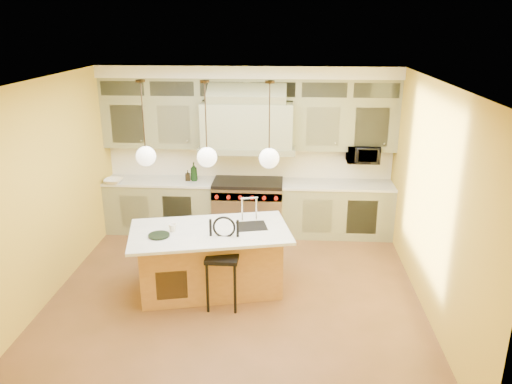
# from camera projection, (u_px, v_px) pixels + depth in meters

# --- Properties ---
(floor) EXTENTS (5.00, 5.00, 0.00)m
(floor) POSITION_uv_depth(u_px,v_px,m) (236.00, 294.00, 6.91)
(floor) COLOR brown
(floor) RESTS_ON ground
(ceiling) EXTENTS (5.00, 5.00, 0.00)m
(ceiling) POSITION_uv_depth(u_px,v_px,m) (233.00, 81.00, 5.97)
(ceiling) COLOR white
(ceiling) RESTS_ON wall_back
(wall_back) EXTENTS (5.00, 0.00, 5.00)m
(wall_back) POSITION_uv_depth(u_px,v_px,m) (249.00, 148.00, 8.80)
(wall_back) COLOR gold
(wall_back) RESTS_ON ground
(wall_front) EXTENTS (5.00, 0.00, 5.00)m
(wall_front) POSITION_uv_depth(u_px,v_px,m) (202.00, 295.00, 4.08)
(wall_front) COLOR gold
(wall_front) RESTS_ON ground
(wall_left) EXTENTS (0.00, 5.00, 5.00)m
(wall_left) POSITION_uv_depth(u_px,v_px,m) (47.00, 191.00, 6.60)
(wall_left) COLOR gold
(wall_left) RESTS_ON ground
(wall_right) EXTENTS (0.00, 5.00, 5.00)m
(wall_right) POSITION_uv_depth(u_px,v_px,m) (431.00, 199.00, 6.29)
(wall_right) COLOR gold
(wall_right) RESTS_ON ground
(back_cabinetry) EXTENTS (5.00, 0.77, 2.90)m
(back_cabinetry) POSITION_uv_depth(u_px,v_px,m) (248.00, 153.00, 8.56)
(back_cabinetry) COLOR gray
(back_cabinetry) RESTS_ON floor
(range) EXTENTS (1.20, 0.74, 0.96)m
(range) POSITION_uv_depth(u_px,v_px,m) (248.00, 207.00, 8.78)
(range) COLOR silver
(range) RESTS_ON floor
(kitchen_island) EXTENTS (2.32, 1.58, 1.35)m
(kitchen_island) POSITION_uv_depth(u_px,v_px,m) (211.00, 259.00, 6.88)
(kitchen_island) COLOR #A36D3A
(kitchen_island) RESTS_ON floor
(counter_stool) EXTENTS (0.43, 0.43, 1.20)m
(counter_stool) POSITION_uv_depth(u_px,v_px,m) (223.00, 257.00, 6.45)
(counter_stool) COLOR black
(counter_stool) RESTS_ON floor
(microwave) EXTENTS (0.54, 0.37, 0.30)m
(microwave) POSITION_uv_depth(u_px,v_px,m) (363.00, 154.00, 8.45)
(microwave) COLOR black
(microwave) RESTS_ON back_cabinetry
(oil_bottle_a) EXTENTS (0.14, 0.14, 0.33)m
(oil_bottle_a) POSITION_uv_depth(u_px,v_px,m) (194.00, 172.00, 8.65)
(oil_bottle_a) COLOR black
(oil_bottle_a) RESTS_ON back_cabinetry
(oil_bottle_b) EXTENTS (0.09, 0.09, 0.19)m
(oil_bottle_b) POSITION_uv_depth(u_px,v_px,m) (188.00, 176.00, 8.68)
(oil_bottle_b) COLOR black
(oil_bottle_b) RESTS_ON back_cabinetry
(fruit_bowl) EXTENTS (0.31, 0.31, 0.08)m
(fruit_bowl) POSITION_uv_depth(u_px,v_px,m) (113.00, 181.00, 8.55)
(fruit_bowl) COLOR white
(fruit_bowl) RESTS_ON back_cabinetry
(cup) EXTENTS (0.12, 0.12, 0.10)m
(cup) POSITION_uv_depth(u_px,v_px,m) (173.00, 228.00, 6.64)
(cup) COLOR white
(cup) RESTS_ON kitchen_island
(pendant_left) EXTENTS (0.26, 0.26, 1.11)m
(pendant_left) POSITION_uv_depth(u_px,v_px,m) (146.00, 154.00, 6.45)
(pendant_left) COLOR #2D2319
(pendant_left) RESTS_ON ceiling
(pendant_center) EXTENTS (0.26, 0.26, 1.11)m
(pendant_center) POSITION_uv_depth(u_px,v_px,m) (207.00, 155.00, 6.40)
(pendant_center) COLOR #2D2319
(pendant_center) RESTS_ON ceiling
(pendant_right) EXTENTS (0.26, 0.26, 1.11)m
(pendant_right) POSITION_uv_depth(u_px,v_px,m) (269.00, 156.00, 6.36)
(pendant_right) COLOR #2D2319
(pendant_right) RESTS_ON ceiling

